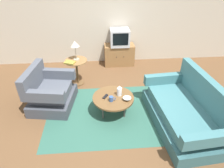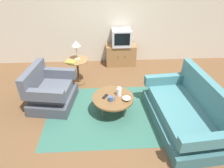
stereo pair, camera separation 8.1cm
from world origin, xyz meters
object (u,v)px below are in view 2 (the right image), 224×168
at_px(tv_stand, 121,55).
at_px(television, 121,37).
at_px(mug, 111,99).
at_px(coffee_table, 113,98).
at_px(vase, 119,91).
at_px(armchair, 50,92).
at_px(tv_remote_dark, 105,96).
at_px(book, 71,62).
at_px(table_lamp, 76,45).
at_px(couch, 185,113).
at_px(side_table, 78,67).
at_px(bowl, 127,99).

height_order(tv_stand, television, television).
bearing_deg(mug, coffee_table, 66.91).
relative_size(coffee_table, vase, 3.60).
distance_m(armchair, mug, 1.37).
xyz_separation_m(mug, tv_remote_dark, (-0.10, 0.13, -0.04)).
bearing_deg(tv_stand, book, -138.60).
height_order(coffee_table, television, television).
distance_m(table_lamp, tv_remote_dark, 1.48).
xyz_separation_m(couch, tv_stand, (-0.94, 2.59, 0.00)).
bearing_deg(tv_remote_dark, armchair, -75.39).
height_order(side_table, mug, side_table).
distance_m(table_lamp, book, 0.42).
bearing_deg(coffee_table, vase, 24.75).
bearing_deg(mug, book, 126.56).
bearing_deg(couch, television, 15.32).
relative_size(tv_stand, mug, 6.32).
relative_size(armchair, book, 3.90).
xyz_separation_m(table_lamp, mug, (0.73, -1.34, -0.57)).
height_order(television, vase, television).
height_order(armchair, side_table, armchair).
distance_m(tv_remote_dark, book, 1.31).
relative_size(vase, book, 0.80).
bearing_deg(armchair, bowl, 80.64).
bearing_deg(couch, book, 51.66).
height_order(side_table, tv_stand, side_table).
bearing_deg(vase, couch, -22.04).
bearing_deg(television, bowl, -92.67).
bearing_deg(table_lamp, coffee_table, -57.54).
xyz_separation_m(armchair, tv_remote_dark, (1.16, -0.37, 0.12)).
distance_m(coffee_table, bowl, 0.28).
relative_size(television, mug, 3.89).
bearing_deg(vase, mug, -135.03).
bearing_deg(side_table, mug, -60.53).
bearing_deg(table_lamp, tv_stand, 40.06).
xyz_separation_m(side_table, mug, (0.74, -1.31, -0.01)).
height_order(side_table, tv_remote_dark, side_table).
bearing_deg(book, armchair, -100.99).
distance_m(table_lamp, vase, 1.56).
bearing_deg(side_table, table_lamp, 63.34).
bearing_deg(side_table, tv_remote_dark, -61.63).
distance_m(tv_stand, mug, 2.33).
distance_m(couch, book, 2.69).
bearing_deg(couch, bowl, 69.03).
distance_m(couch, table_lamp, 2.74).
relative_size(armchair, side_table, 1.67).
distance_m(couch, tv_remote_dark, 1.52).
distance_m(coffee_table, side_table, 1.43).
bearing_deg(side_table, armchair, -123.06).
xyz_separation_m(table_lamp, book, (-0.14, -0.17, -0.35)).
relative_size(armchair, mug, 8.15).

